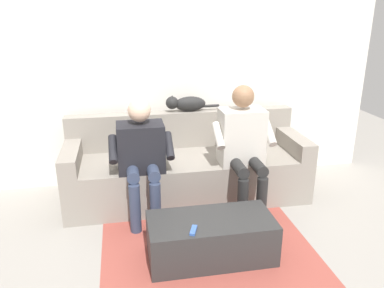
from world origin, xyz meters
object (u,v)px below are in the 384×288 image
(cat_on_backrest, at_px, (186,104))
(remote_blue, at_px, (193,230))
(couch, at_px, (187,169))
(coffee_table, at_px, (211,238))
(person_right_seated, at_px, (141,152))
(person_left_seated, at_px, (243,142))

(cat_on_backrest, height_order, remote_blue, cat_on_backrest)
(remote_blue, bearing_deg, couch, -166.98)
(coffee_table, xyz_separation_m, person_right_seated, (0.48, -0.76, 0.49))
(person_left_seated, height_order, remote_blue, person_left_seated)
(couch, distance_m, coffee_table, 1.13)
(coffee_table, distance_m, cat_on_backrest, 1.60)
(couch, relative_size, cat_on_backrest, 4.22)
(person_right_seated, relative_size, cat_on_backrest, 1.95)
(coffee_table, bearing_deg, couch, -90.00)
(person_left_seated, xyz_separation_m, remote_blue, (0.65, 0.89, -0.35))
(coffee_table, bearing_deg, remote_blue, 41.12)
(person_right_seated, xyz_separation_m, cat_on_backrest, (-0.53, -0.65, 0.27))
(coffee_table, distance_m, remote_blue, 0.29)
(coffee_table, height_order, person_left_seated, person_left_seated)
(coffee_table, xyz_separation_m, cat_on_backrest, (-0.05, -1.41, 0.76))
(person_left_seated, bearing_deg, couch, -37.97)
(person_left_seated, bearing_deg, cat_on_backrest, -56.78)
(person_left_seated, distance_m, cat_on_backrest, 0.83)
(couch, height_order, person_right_seated, person_right_seated)
(couch, relative_size, coffee_table, 2.48)
(person_left_seated, relative_size, remote_blue, 9.83)
(person_left_seated, xyz_separation_m, person_right_seated, (0.96, -0.02, -0.04))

